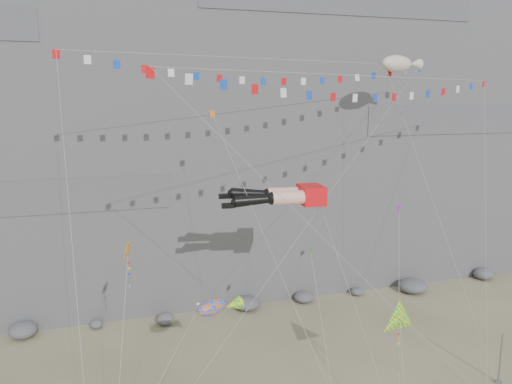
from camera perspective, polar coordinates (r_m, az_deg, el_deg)
The scene contains 13 objects.
cliff at distance 60.41m, azimuth -5.20°, elevation 15.14°, with size 80.00×28.00×50.00m, color slate.
talus_boulders at distance 49.75m, azimuth -1.06°, elevation -12.62°, with size 60.00×3.00×1.20m, color slate, non-canonical shape.
anchor_pole_right at distance 41.61m, azimuth 26.15°, elevation -16.71°, with size 0.12×0.12×3.81m, color gray.
legs_kite at distance 34.99m, azimuth 3.19°, elevation -0.46°, with size 7.55×14.23×18.51m.
flag_banner_upper at distance 39.32m, azimuth 2.05°, elevation 14.91°, with size 30.56×18.57×31.06m.
flag_banner_lower at distance 35.34m, azimuth 12.50°, elevation 12.79°, with size 29.84×12.19×24.15m.
harlequin_kite at distance 31.31m, azimuth -14.42°, elevation -6.45°, with size 2.69×8.42×13.60m.
fish_windsock at distance 30.66m, azimuth -5.07°, elevation -13.03°, with size 9.13×5.96×11.80m.
delta_kite at distance 33.62m, azimuth 16.13°, elevation -13.89°, with size 3.91×5.97×9.00m.
blimp_windsock at distance 46.16m, azimuth 15.80°, elevation 13.87°, with size 4.60×15.03×26.86m.
small_kite_a at distance 36.60m, azimuth -4.63°, elevation 8.01°, with size 5.65×15.57×24.78m.
small_kite_b at distance 37.37m, azimuth 16.04°, elevation -2.40°, with size 6.45×10.87×17.15m.
small_kite_c at distance 33.26m, azimuth 6.29°, elevation -6.94°, with size 2.08×9.43×13.64m.
Camera 1 is at (-12.50, -26.92, 20.33)m, focal length 35.00 mm.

